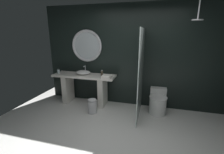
# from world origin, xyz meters

# --- Properties ---
(ground_plane) EXTENTS (5.76, 5.76, 0.00)m
(ground_plane) POSITION_xyz_m (0.00, 0.00, 0.00)
(ground_plane) COLOR silver
(back_wall_panel) EXTENTS (4.80, 0.10, 2.60)m
(back_wall_panel) POSITION_xyz_m (0.00, 1.90, 1.30)
(back_wall_panel) COLOR black
(back_wall_panel) RESTS_ON ground_plane
(vanity_counter) EXTENTS (1.68, 0.52, 0.82)m
(vanity_counter) POSITION_xyz_m (-1.24, 1.57, 0.51)
(vanity_counter) COLOR silver
(vanity_counter) RESTS_ON ground_plane
(vessel_sink) EXTENTS (0.40, 0.33, 0.21)m
(vessel_sink) POSITION_xyz_m (-1.28, 1.60, 0.87)
(vessel_sink) COLOR white
(vessel_sink) RESTS_ON vanity_counter
(tumbler_cup) EXTENTS (0.07, 0.07, 0.11)m
(tumbler_cup) POSITION_xyz_m (-1.98, 1.52, 0.87)
(tumbler_cup) COLOR silver
(tumbler_cup) RESTS_ON vanity_counter
(soap_dispenser) EXTENTS (0.06, 0.06, 0.16)m
(soap_dispenser) POSITION_xyz_m (-0.73, 1.56, 0.89)
(soap_dispenser) COLOR #3D3323
(soap_dispenser) RESTS_ON vanity_counter
(round_wall_mirror) EXTENTS (0.85, 0.07, 0.85)m
(round_wall_mirror) POSITION_xyz_m (-1.24, 1.81, 1.56)
(round_wall_mirror) COLOR silver
(shower_glass_panel) EXTENTS (0.02, 1.13, 2.00)m
(shower_glass_panel) POSITION_xyz_m (0.28, 1.29, 1.00)
(shower_glass_panel) COLOR silver
(shower_glass_panel) RESTS_ON ground_plane
(rain_shower_head) EXTENTS (0.21, 0.21, 0.38)m
(rain_shower_head) POSITION_xyz_m (1.29, 1.34, 2.17)
(rain_shower_head) COLOR silver
(toilet) EXTENTS (0.42, 0.61, 0.57)m
(toilet) POSITION_xyz_m (0.70, 1.55, 0.27)
(toilet) COLOR white
(toilet) RESTS_ON ground_plane
(waste_bin) EXTENTS (0.21, 0.21, 0.37)m
(waste_bin) POSITION_xyz_m (-0.83, 1.09, 0.19)
(waste_bin) COLOR silver
(waste_bin) RESTS_ON ground_plane
(folded_hand_towel) EXTENTS (0.23, 0.20, 0.07)m
(folded_hand_towel) POSITION_xyz_m (-0.56, 1.41, 0.86)
(folded_hand_towel) COLOR silver
(folded_hand_towel) RESTS_ON vanity_counter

